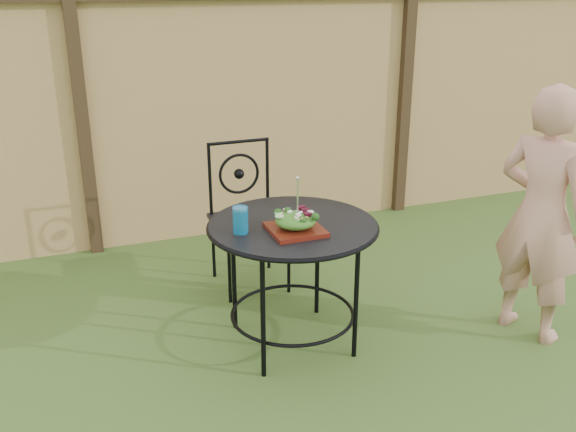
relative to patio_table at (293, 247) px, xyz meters
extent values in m
plane|color=#294516|center=(0.37, -0.43, -0.59)|extent=(60.00, 60.00, 0.00)
cube|color=tan|center=(0.37, 1.77, 0.31)|extent=(8.00, 0.05, 1.80)
cube|color=black|center=(-0.93, 1.72, 0.36)|extent=(0.09, 0.09, 1.90)
cube|color=black|center=(1.67, 1.72, 0.36)|extent=(0.09, 0.09, 1.90)
cylinder|color=black|center=(0.00, 0.00, 0.13)|extent=(0.90, 0.90, 0.02)
torus|color=black|center=(0.00, 0.00, 0.12)|extent=(0.92, 0.92, 0.02)
torus|color=black|center=(0.00, 0.00, -0.41)|extent=(0.70, 0.70, 0.02)
cylinder|color=black|center=(0.26, 0.26, -0.23)|extent=(0.03, 0.03, 0.71)
cylinder|color=black|center=(-0.26, 0.26, -0.23)|extent=(0.03, 0.03, 0.71)
cylinder|color=black|center=(-0.26, -0.26, -0.23)|extent=(0.03, 0.03, 0.71)
cylinder|color=black|center=(0.26, -0.26, -0.23)|extent=(0.03, 0.03, 0.71)
cube|color=black|center=(0.00, 0.77, -0.14)|extent=(0.46, 0.46, 0.03)
cylinder|color=black|center=(0.00, 0.98, 0.35)|extent=(0.42, 0.02, 0.02)
torus|color=black|center=(0.00, 0.98, 0.13)|extent=(0.28, 0.02, 0.28)
cylinder|color=black|center=(-0.20, 0.57, -0.37)|extent=(0.02, 0.02, 0.44)
cylinder|color=black|center=(0.20, 0.57, -0.37)|extent=(0.02, 0.02, 0.44)
cylinder|color=black|center=(-0.20, 0.97, -0.37)|extent=(0.02, 0.02, 0.44)
cylinder|color=black|center=(0.20, 0.97, -0.37)|extent=(0.02, 0.02, 0.44)
cylinder|color=black|center=(-0.20, 0.98, 0.11)|extent=(0.02, 0.02, 0.50)
cylinder|color=black|center=(0.20, 0.98, 0.11)|extent=(0.02, 0.02, 0.50)
imported|color=tan|center=(1.33, -0.37, 0.14)|extent=(0.52, 0.62, 1.45)
cube|color=#3E0F08|center=(-0.03, -0.12, 0.15)|extent=(0.27, 0.27, 0.02)
ellipsoid|color=#235614|center=(-0.03, -0.12, 0.20)|extent=(0.21, 0.21, 0.08)
cylinder|color=silver|center=(-0.02, -0.12, 0.33)|extent=(0.01, 0.01, 0.18)
cylinder|color=#0C6691|center=(-0.30, -0.03, 0.21)|extent=(0.08, 0.08, 0.14)
camera|label=1|loc=(-1.15, -2.97, 1.39)|focal=40.00mm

